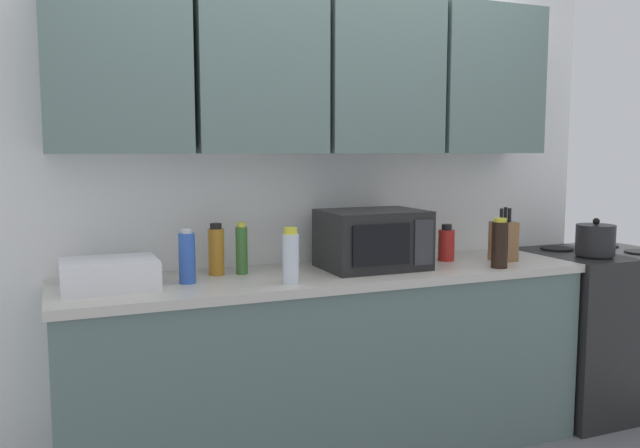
{
  "coord_description": "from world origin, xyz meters",
  "views": [
    {
      "loc": [
        -1.2,
        -3.06,
        1.46
      ],
      "look_at": [
        -0.03,
        -0.25,
        1.12
      ],
      "focal_mm": 36.57,
      "sensor_mm": 36.0,
      "label": 1
    }
  ],
  "objects_px": {
    "stove_range": "(595,329)",
    "dish_rack": "(109,274)",
    "bottle_clear_tall": "(291,257)",
    "bottle_soy_dark": "(500,244)",
    "bottle_green_oil": "(242,249)",
    "bottle_amber_vinegar": "(216,250)",
    "bottle_blue_cleaner": "(187,257)",
    "knife_block": "(503,241)",
    "bottle_red_sauce": "(446,244)",
    "kettle": "(595,240)",
    "microwave": "(373,239)"
  },
  "relations": [
    {
      "from": "kettle",
      "to": "knife_block",
      "type": "relative_size",
      "value": 0.72
    },
    {
      "from": "bottle_green_oil",
      "to": "bottle_blue_cleaner",
      "type": "distance_m",
      "value": 0.3
    },
    {
      "from": "kettle",
      "to": "bottle_amber_vinegar",
      "type": "relative_size",
      "value": 0.85
    },
    {
      "from": "bottle_green_oil",
      "to": "bottle_soy_dark",
      "type": "xyz_separation_m",
      "value": [
        1.19,
        -0.32,
        0.0
      ]
    },
    {
      "from": "kettle",
      "to": "dish_rack",
      "type": "height_order",
      "value": "kettle"
    },
    {
      "from": "bottle_red_sauce",
      "to": "bottle_blue_cleaner",
      "type": "distance_m",
      "value": 1.34
    },
    {
      "from": "dish_rack",
      "to": "stove_range",
      "type": "bearing_deg",
      "value": -0.44
    },
    {
      "from": "dish_rack",
      "to": "bottle_amber_vinegar",
      "type": "height_order",
      "value": "bottle_amber_vinegar"
    },
    {
      "from": "dish_rack",
      "to": "bottle_green_oil",
      "type": "height_order",
      "value": "bottle_green_oil"
    },
    {
      "from": "kettle",
      "to": "bottle_red_sauce",
      "type": "relative_size",
      "value": 1.06
    },
    {
      "from": "stove_range",
      "to": "knife_block",
      "type": "bearing_deg",
      "value": -176.69
    },
    {
      "from": "bottle_amber_vinegar",
      "to": "bottle_clear_tall",
      "type": "bearing_deg",
      "value": -51.7
    },
    {
      "from": "stove_range",
      "to": "dish_rack",
      "type": "relative_size",
      "value": 2.4
    },
    {
      "from": "stove_range",
      "to": "bottle_soy_dark",
      "type": "height_order",
      "value": "bottle_soy_dark"
    },
    {
      "from": "microwave",
      "to": "bottle_amber_vinegar",
      "type": "height_order",
      "value": "microwave"
    },
    {
      "from": "knife_block",
      "to": "bottle_green_oil",
      "type": "relative_size",
      "value": 1.16
    },
    {
      "from": "microwave",
      "to": "bottle_blue_cleaner",
      "type": "xyz_separation_m",
      "value": [
        -0.89,
        -0.02,
        -0.03
      ]
    },
    {
      "from": "dish_rack",
      "to": "bottle_red_sauce",
      "type": "distance_m",
      "value": 1.66
    },
    {
      "from": "kettle",
      "to": "bottle_blue_cleaner",
      "type": "bearing_deg",
      "value": 176.12
    },
    {
      "from": "stove_range",
      "to": "bottle_soy_dark",
      "type": "distance_m",
      "value": 1.03
    },
    {
      "from": "dish_rack",
      "to": "knife_block",
      "type": "relative_size",
      "value": 1.37
    },
    {
      "from": "knife_block",
      "to": "bottle_clear_tall",
      "type": "bearing_deg",
      "value": -173.76
    },
    {
      "from": "knife_block",
      "to": "bottle_red_sauce",
      "type": "distance_m",
      "value": 0.29
    },
    {
      "from": "microwave",
      "to": "bottle_clear_tall",
      "type": "relative_size",
      "value": 2.0
    },
    {
      "from": "bottle_amber_vinegar",
      "to": "bottle_red_sauce",
      "type": "bearing_deg",
      "value": -3.39
    },
    {
      "from": "dish_rack",
      "to": "bottle_blue_cleaner",
      "type": "xyz_separation_m",
      "value": [
        0.32,
        -0.02,
        0.05
      ]
    },
    {
      "from": "stove_range",
      "to": "bottle_soy_dark",
      "type": "relative_size",
      "value": 3.78
    },
    {
      "from": "knife_block",
      "to": "bottle_red_sauce",
      "type": "xyz_separation_m",
      "value": [
        -0.27,
        0.11,
        -0.02
      ]
    },
    {
      "from": "kettle",
      "to": "bottle_clear_tall",
      "type": "xyz_separation_m",
      "value": [
        -1.73,
        -0.03,
        0.02
      ]
    },
    {
      "from": "dish_rack",
      "to": "bottle_clear_tall",
      "type": "relative_size",
      "value": 1.58
    },
    {
      "from": "kettle",
      "to": "bottle_red_sauce",
      "type": "distance_m",
      "value": 0.82
    },
    {
      "from": "bottle_amber_vinegar",
      "to": "stove_range",
      "type": "bearing_deg",
      "value": -3.73
    },
    {
      "from": "stove_range",
      "to": "knife_block",
      "type": "distance_m",
      "value": 0.88
    },
    {
      "from": "dish_rack",
      "to": "knife_block",
      "type": "xyz_separation_m",
      "value": [
        1.93,
        -0.06,
        0.04
      ]
    },
    {
      "from": "bottle_amber_vinegar",
      "to": "kettle",
      "type": "bearing_deg",
      "value": -8.07
    },
    {
      "from": "bottle_green_oil",
      "to": "stove_range",
      "type": "bearing_deg",
      "value": -3.42
    },
    {
      "from": "stove_range",
      "to": "dish_rack",
      "type": "height_order",
      "value": "dish_rack"
    },
    {
      "from": "kettle",
      "to": "bottle_green_oil",
      "type": "relative_size",
      "value": 0.84
    },
    {
      "from": "knife_block",
      "to": "bottle_soy_dark",
      "type": "xyz_separation_m",
      "value": [
        -0.15,
        -0.16,
        0.01
      ]
    },
    {
      "from": "bottle_red_sauce",
      "to": "bottle_green_oil",
      "type": "bearing_deg",
      "value": 177.25
    },
    {
      "from": "kettle",
      "to": "bottle_red_sauce",
      "type": "height_order",
      "value": "kettle"
    },
    {
      "from": "bottle_amber_vinegar",
      "to": "bottle_blue_cleaner",
      "type": "distance_m",
      "value": 0.21
    },
    {
      "from": "stove_range",
      "to": "knife_block",
      "type": "height_order",
      "value": "knife_block"
    },
    {
      "from": "kettle",
      "to": "bottle_green_oil",
      "type": "distance_m",
      "value": 1.88
    },
    {
      "from": "microwave",
      "to": "bottle_soy_dark",
      "type": "relative_size",
      "value": 1.99
    },
    {
      "from": "stove_range",
      "to": "bottle_green_oil",
      "type": "bearing_deg",
      "value": 176.58
    },
    {
      "from": "bottle_red_sauce",
      "to": "bottle_soy_dark",
      "type": "xyz_separation_m",
      "value": [
        0.12,
        -0.27,
        0.03
      ]
    },
    {
      "from": "stove_range",
      "to": "bottle_clear_tall",
      "type": "relative_size",
      "value": 3.79
    },
    {
      "from": "bottle_blue_cleaner",
      "to": "bottle_green_oil",
      "type": "bearing_deg",
      "value": 23.15
    },
    {
      "from": "stove_range",
      "to": "kettle",
      "type": "relative_size",
      "value": 4.56
    }
  ]
}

